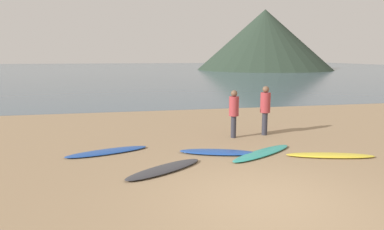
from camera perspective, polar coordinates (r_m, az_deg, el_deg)
name	(u,v)px	position (r m, az deg, el deg)	size (l,w,h in m)	color
ground_plane	(176,116)	(16.23, -2.51, -0.24)	(120.00, 120.00, 0.20)	#997C5B
ocean_water	(130,70)	(67.11, -9.97, 7.22)	(140.00, 100.00, 0.01)	#475B6B
headland_hill	(264,40)	(66.89, 11.58, 11.76)	(24.38, 24.38, 10.74)	#28382B
surfboard_0	(107,152)	(10.14, -13.49, -5.76)	(2.30, 0.56, 0.08)	#1E479E
surfboard_1	(164,169)	(8.43, -4.47, -8.65)	(2.21, 0.55, 0.09)	#333338
surfboard_2	(218,152)	(9.82, 4.26, -5.97)	(2.15, 0.56, 0.09)	#1E479E
surfboard_3	(262,153)	(9.92, 11.22, -6.01)	(2.47, 0.50, 0.08)	teal
surfboard_4	(330,155)	(10.19, 21.35, -6.06)	(2.32, 0.48, 0.09)	yellow
person_0	(265,106)	(12.14, 11.71, 1.37)	(0.34, 0.34, 1.66)	#2D2D38
person_1	(234,110)	(11.58, 6.75, 0.82)	(0.32, 0.32, 1.56)	#2D2D38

